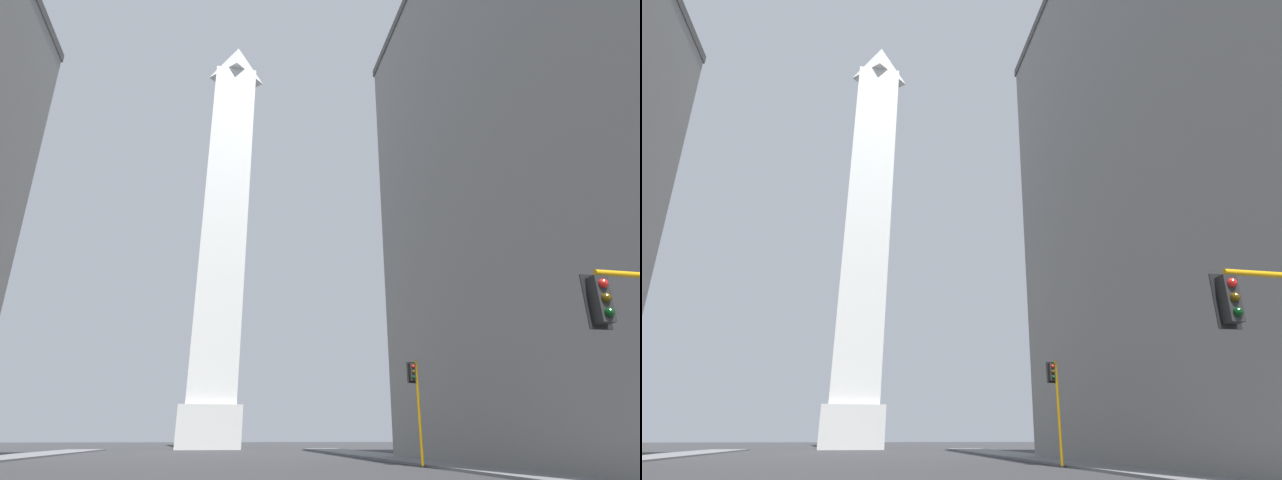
# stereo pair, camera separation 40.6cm
# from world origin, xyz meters

# --- Properties ---
(sidewalk_right) EXTENTS (5.00, 96.91, 0.15)m
(sidewalk_right) POSITION_xyz_m (16.52, 29.07, 0.07)
(sidewalk_right) COLOR slate
(sidewalk_right) RESTS_ON ground_plane
(obelisk) EXTENTS (9.45, 9.45, 77.01)m
(obelisk) POSITION_xyz_m (0.00, 80.76, 36.96)
(obelisk) COLOR silver
(obelisk) RESTS_ON ground_plane
(traffic_light_mid_right) EXTENTS (0.79, 0.52, 6.31)m
(traffic_light_mid_right) POSITION_xyz_m (13.57, 28.67, 4.15)
(traffic_light_mid_right) COLOR orange
(traffic_light_mid_right) RESTS_ON ground_plane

